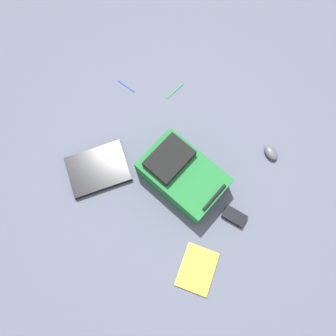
{
  "coord_description": "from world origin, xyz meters",
  "views": [
    {
      "loc": [
        0.5,
        0.18,
        1.67
      ],
      "look_at": [
        0.02,
        -0.04,
        0.02
      ],
      "focal_mm": 32.25,
      "sensor_mm": 36.0,
      "label": 1
    }
  ],
  "objects_px": {
    "backpack": "(182,175)",
    "pen_black": "(175,91)",
    "power_brick": "(234,216)",
    "book_manual": "(197,269)",
    "laptop": "(98,169)",
    "computer_mouse": "(271,153)",
    "pen_blue": "(126,86)"
  },
  "relations": [
    {
      "from": "backpack",
      "to": "pen_black",
      "type": "distance_m",
      "value": 0.59
    },
    {
      "from": "backpack",
      "to": "power_brick",
      "type": "bearing_deg",
      "value": 77.04
    },
    {
      "from": "backpack",
      "to": "book_manual",
      "type": "height_order",
      "value": "backpack"
    },
    {
      "from": "power_brick",
      "to": "laptop",
      "type": "bearing_deg",
      "value": -85.25
    },
    {
      "from": "laptop",
      "to": "pen_black",
      "type": "bearing_deg",
      "value": 163.63
    },
    {
      "from": "power_brick",
      "to": "backpack",
      "type": "bearing_deg",
      "value": -102.96
    },
    {
      "from": "book_manual",
      "to": "computer_mouse",
      "type": "relative_size",
      "value": 2.4
    },
    {
      "from": "computer_mouse",
      "to": "backpack",
      "type": "bearing_deg",
      "value": -10.36
    },
    {
      "from": "pen_blue",
      "to": "power_brick",
      "type": "bearing_deg",
      "value": 61.45
    },
    {
      "from": "book_manual",
      "to": "pen_black",
      "type": "bearing_deg",
      "value": -150.0
    },
    {
      "from": "backpack",
      "to": "pen_black",
      "type": "bearing_deg",
      "value": -152.57
    },
    {
      "from": "pen_blue",
      "to": "book_manual",
      "type": "bearing_deg",
      "value": 44.99
    },
    {
      "from": "backpack",
      "to": "laptop",
      "type": "relative_size",
      "value": 1.23
    },
    {
      "from": "computer_mouse",
      "to": "pen_black",
      "type": "bearing_deg",
      "value": -63.91
    },
    {
      "from": "power_brick",
      "to": "pen_blue",
      "type": "bearing_deg",
      "value": -118.55
    },
    {
      "from": "book_manual",
      "to": "pen_blue",
      "type": "distance_m",
      "value": 1.18
    },
    {
      "from": "backpack",
      "to": "computer_mouse",
      "type": "relative_size",
      "value": 5.16
    },
    {
      "from": "power_brick",
      "to": "book_manual",
      "type": "bearing_deg",
      "value": -13.5
    },
    {
      "from": "backpack",
      "to": "laptop",
      "type": "bearing_deg",
      "value": -72.13
    },
    {
      "from": "power_brick",
      "to": "pen_black",
      "type": "xyz_separation_m",
      "value": [
        -0.6,
        -0.62,
        -0.01
      ]
    },
    {
      "from": "backpack",
      "to": "pen_blue",
      "type": "height_order",
      "value": "backpack"
    },
    {
      "from": "laptop",
      "to": "book_manual",
      "type": "height_order",
      "value": "laptop"
    },
    {
      "from": "pen_black",
      "to": "pen_blue",
      "type": "distance_m",
      "value": 0.31
    },
    {
      "from": "backpack",
      "to": "power_brick",
      "type": "height_order",
      "value": "backpack"
    },
    {
      "from": "computer_mouse",
      "to": "pen_blue",
      "type": "height_order",
      "value": "computer_mouse"
    },
    {
      "from": "computer_mouse",
      "to": "pen_black",
      "type": "xyz_separation_m",
      "value": [
        -0.16,
        -0.68,
        -0.02
      ]
    },
    {
      "from": "backpack",
      "to": "computer_mouse",
      "type": "bearing_deg",
      "value": 130.54
    },
    {
      "from": "computer_mouse",
      "to": "pen_black",
      "type": "relative_size",
      "value": 0.69
    },
    {
      "from": "backpack",
      "to": "book_manual",
      "type": "bearing_deg",
      "value": 32.98
    },
    {
      "from": "power_brick",
      "to": "pen_blue",
      "type": "height_order",
      "value": "power_brick"
    },
    {
      "from": "book_manual",
      "to": "power_brick",
      "type": "height_order",
      "value": "power_brick"
    },
    {
      "from": "computer_mouse",
      "to": "pen_blue",
      "type": "xyz_separation_m",
      "value": [
        -0.06,
        -0.98,
        -0.02
      ]
    }
  ]
}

